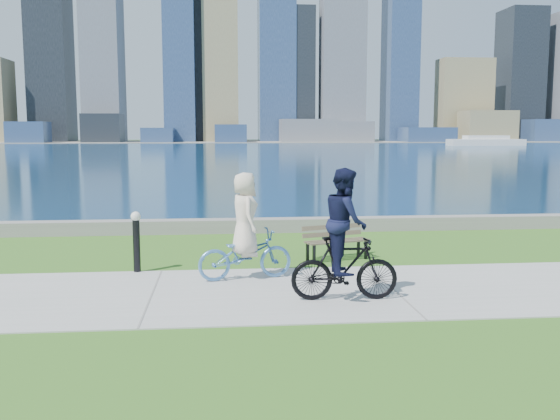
# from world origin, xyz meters

# --- Properties ---
(ground) EXTENTS (320.00, 320.00, 0.00)m
(ground) POSITION_xyz_m (0.00, 0.00, 0.00)
(ground) COLOR #2E5E18
(ground) RESTS_ON ground
(concrete_path) EXTENTS (80.00, 3.50, 0.02)m
(concrete_path) POSITION_xyz_m (0.00, 0.00, 0.01)
(concrete_path) COLOR #9E9E99
(concrete_path) RESTS_ON ground
(seawall) EXTENTS (90.00, 0.50, 0.35)m
(seawall) POSITION_xyz_m (0.00, 6.20, 0.17)
(seawall) COLOR slate
(seawall) RESTS_ON ground
(bay_water) EXTENTS (320.00, 131.00, 0.01)m
(bay_water) POSITION_xyz_m (0.00, 72.00, 0.00)
(bay_water) COLOR #0C2C4E
(bay_water) RESTS_ON ground
(far_shore) EXTENTS (320.00, 30.00, 0.12)m
(far_shore) POSITION_xyz_m (0.00, 130.00, 0.06)
(far_shore) COLOR gray
(far_shore) RESTS_ON ground
(city_skyline) EXTENTS (177.68, 21.37, 76.00)m
(city_skyline) POSITION_xyz_m (-7.46, 129.83, 25.32)
(city_skyline) COLOR #867952
(city_skyline) RESTS_ON ground
(ferry_far) EXTENTS (12.56, 3.59, 1.70)m
(ferry_far) POSITION_xyz_m (41.72, 91.46, 0.71)
(ferry_far) COLOR silver
(ferry_far) RESTS_ON ground
(park_bench) EXTENTS (1.45, 0.86, 0.71)m
(park_bench) POSITION_xyz_m (-0.51, 2.55, 0.43)
(park_bench) COLOR black
(park_bench) RESTS_ON ground
(bollard_lamp) EXTENTS (0.19, 0.19, 1.16)m
(bollard_lamp) POSITION_xyz_m (-4.45, 1.72, 0.67)
(bollard_lamp) COLOR black
(bollard_lamp) RESTS_ON ground
(cyclist_woman) EXTENTS (0.92, 1.79, 1.92)m
(cyclist_woman) POSITION_xyz_m (-2.44, 0.93, 0.73)
(cyclist_woman) COLOR #4F85C1
(cyclist_woman) RESTS_ON ground
(cyclist_man) EXTENTS (0.65, 1.69, 2.08)m
(cyclist_man) POSITION_xyz_m (-0.95, -0.59, 0.90)
(cyclist_man) COLOR black
(cyclist_man) RESTS_ON ground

